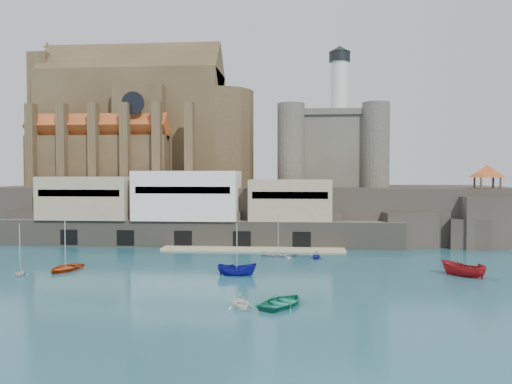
{
  "coord_description": "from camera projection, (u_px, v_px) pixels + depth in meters",
  "views": [
    {
      "loc": [
        9.17,
        -63.15,
        12.38
      ],
      "look_at": [
        1.35,
        32.0,
        9.05
      ],
      "focal_mm": 35.0,
      "sensor_mm": 36.0,
      "label": 1
    }
  ],
  "objects": [
    {
      "name": "ground",
      "position": [
        225.0,
        271.0,
        64.08
      ],
      "size": [
        300.0,
        300.0,
        0.0
      ],
      "primitive_type": "plane",
      "color": "#1A4956",
      "rests_on": "ground"
    },
    {
      "name": "promontory",
      "position": [
        252.0,
        211.0,
        103.14
      ],
      "size": [
        100.0,
        36.0,
        10.0
      ],
      "color": "black",
      "rests_on": "ground"
    },
    {
      "name": "quay",
      "position": [
        187.0,
        210.0,
        87.68
      ],
      "size": [
        70.0,
        12.0,
        13.05
      ],
      "color": "#645E50",
      "rests_on": "ground"
    },
    {
      "name": "church",
      "position": [
        142.0,
        129.0,
        106.97
      ],
      "size": [
        47.0,
        25.93,
        30.51
      ],
      "color": "#483721",
      "rests_on": "promontory"
    },
    {
      "name": "castle_keep",
      "position": [
        330.0,
        146.0,
        103.04
      ],
      "size": [
        21.2,
        21.2,
        29.3
      ],
      "color": "#4B473B",
      "rests_on": "promontory"
    },
    {
      "name": "rock_outcrop",
      "position": [
        487.0,
        223.0,
        86.24
      ],
      "size": [
        14.5,
        10.5,
        8.7
      ],
      "color": "black",
      "rests_on": "ground"
    },
    {
      "name": "pavilion",
      "position": [
        487.0,
        173.0,
        86.09
      ],
      "size": [
        6.4,
        6.4,
        5.4
      ],
      "color": "#483721",
      "rests_on": "rock_outcrop"
    },
    {
      "name": "boat_0",
      "position": [
        65.0,
        270.0,
        64.43
      ],
      "size": [
        4.46,
        1.92,
        6.04
      ],
      "primitive_type": "imported",
      "rotation": [
        0.0,
        0.0,
        6.12
      ],
      "color": "#B5390C",
      "rests_on": "ground"
    },
    {
      "name": "boat_1",
      "position": [
        241.0,
        308.0,
        46.29
      ],
      "size": [
        3.38,
        2.83,
        3.37
      ],
      "primitive_type": "imported",
      "rotation": [
        0.0,
        0.0,
        0.44
      ],
      "color": "white",
      "rests_on": "ground"
    },
    {
      "name": "boat_2",
      "position": [
        237.0,
        275.0,
        61.2
      ],
      "size": [
        1.88,
        1.83,
        4.85
      ],
      "primitive_type": "imported",
      "rotation": [
        0.0,
        0.0,
        1.57
      ],
      "color": "navy",
      "rests_on": "ground"
    },
    {
      "name": "boat_3",
      "position": [
        283.0,
        305.0,
        47.18
      ],
      "size": [
        4.4,
        3.23,
        6.08
      ],
      "primitive_type": "imported",
      "rotation": [
        0.0,
        0.0,
        2.63
      ],
      "color": "#157B58",
      "rests_on": "ground"
    },
    {
      "name": "boat_4",
      "position": [
        20.0,
        275.0,
        61.4
      ],
      "size": [
        2.54,
        1.94,
        2.6
      ],
      "primitive_type": "imported",
      "rotation": [
        0.0,
        0.0,
        3.42
      ],
      "color": "silver",
      "rests_on": "ground"
    },
    {
      "name": "boat_5",
      "position": [
        463.0,
        276.0,
        60.65
      ],
      "size": [
        2.96,
        2.95,
        5.5
      ],
      "primitive_type": "imported",
      "rotation": [
        0.0,
        0.0,
        4.0
      ],
      "color": "maroon",
      "rests_on": "ground"
    },
    {
      "name": "boat_6",
      "position": [
        278.0,
        256.0,
        75.45
      ],
      "size": [
        1.58,
        3.93,
        5.36
      ],
      "primitive_type": "imported",
      "rotation": [
        0.0,
        0.0,
        4.84
      ],
      "color": "silver",
      "rests_on": "ground"
    },
    {
      "name": "boat_7",
      "position": [
        316.0,
        258.0,
        73.65
      ],
      "size": [
        2.53,
        1.82,
        2.67
      ],
      "primitive_type": "imported",
      "rotation": [
        0.0,
        0.0,
        6.09
      ],
      "color": "navy",
      "rests_on": "ground"
    }
  ]
}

